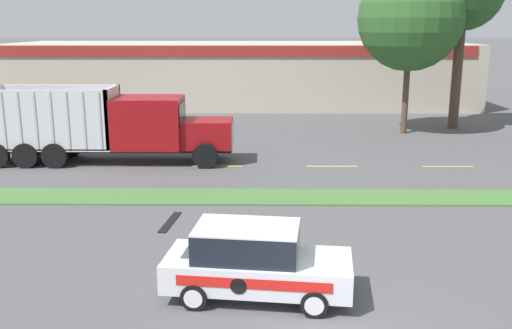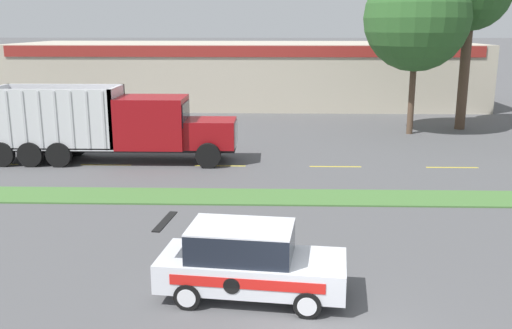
{
  "view_description": "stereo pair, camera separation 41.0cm",
  "coord_description": "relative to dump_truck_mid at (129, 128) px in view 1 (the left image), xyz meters",
  "views": [
    {
      "loc": [
        -1.37,
        -10.62,
        6.41
      ],
      "look_at": [
        -1.53,
        8.7,
        1.69
      ],
      "focal_mm": 40.0,
      "sensor_mm": 36.0,
      "label": 1
    },
    {
      "loc": [
        -0.96,
        -10.61,
        6.41
      ],
      "look_at": [
        -1.53,
        8.7,
        1.69
      ],
      "focal_mm": 40.0,
      "sensor_mm": 36.0,
      "label": 2
    }
  ],
  "objects": [
    {
      "name": "tree_behind_centre",
      "position": [
        15.03,
        7.7,
        5.78
      ],
      "size": [
        6.17,
        6.17,
        11.45
      ],
      "color": "brown",
      "rests_on": "ground_plane"
    },
    {
      "name": "centre_line_4",
      "position": [
        4.25,
        -0.83,
        -1.66
      ],
      "size": [
        2.4,
        0.14,
        0.01
      ],
      "primitive_type": "cube",
      "color": "yellow",
      "rests_on": "ground_plane"
    },
    {
      "name": "centre_line_5",
      "position": [
        9.65,
        -0.83,
        -1.66
      ],
      "size": [
        2.4,
        0.14,
        0.01
      ],
      "primitive_type": "cube",
      "color": "yellow",
      "rests_on": "ground_plane"
    },
    {
      "name": "store_building_backdrop",
      "position": [
        4.44,
        21.63,
        0.84
      ],
      "size": [
        37.15,
        12.1,
        5.01
      ],
      "color": "#BCB29E",
      "rests_on": "ground_plane"
    },
    {
      "name": "centre_line_6",
      "position": [
        15.05,
        -0.83,
        -1.66
      ],
      "size": [
        2.4,
        0.14,
        0.01
      ],
      "primitive_type": "cube",
      "color": "yellow",
      "rests_on": "ground_plane"
    },
    {
      "name": "grass_verge",
      "position": [
        7.67,
        -5.85,
        -1.64
      ],
      "size": [
        120.0,
        2.05,
        0.06
      ],
      "primitive_type": "cube",
      "color": "#477538",
      "rests_on": "ground_plane"
    },
    {
      "name": "centre_line_3",
      "position": [
        -1.15,
        -0.83,
        -1.66
      ],
      "size": [
        2.4,
        0.14,
        0.01
      ],
      "primitive_type": "cube",
      "color": "yellow",
      "rests_on": "ground_plane"
    },
    {
      "name": "dump_truck_mid",
      "position": [
        0.0,
        0.0,
        0.0
      ],
      "size": [
        11.47,
        2.8,
        3.6
      ],
      "color": "black",
      "rests_on": "ground_plane"
    },
    {
      "name": "rally_car",
      "position": [
        6.15,
        -13.98,
        -0.77
      ],
      "size": [
        4.64,
        2.33,
        1.82
      ],
      "color": "silver",
      "rests_on": "ground_plane"
    }
  ]
}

